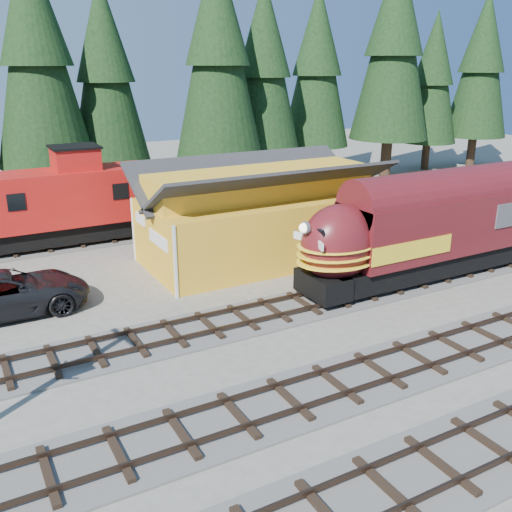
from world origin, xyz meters
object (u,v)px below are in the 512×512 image
depot (261,205)px  caboose (63,201)px  locomotive (426,232)px  pickup_truck_a (6,293)px

depot → caboose: bearing=139.1°
locomotive → pickup_truck_a: bearing=163.7°
depot → pickup_truck_a: 13.03m
caboose → pickup_truck_a: size_ratio=1.50×
locomotive → pickup_truck_a: locomotive is taller
caboose → locomotive: bearing=-44.9°
depot → caboose: (-8.66, 7.50, -0.37)m
pickup_truck_a → depot: bearing=-85.2°
pickup_truck_a → locomotive: bearing=-106.7°
depot → caboose: 11.46m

